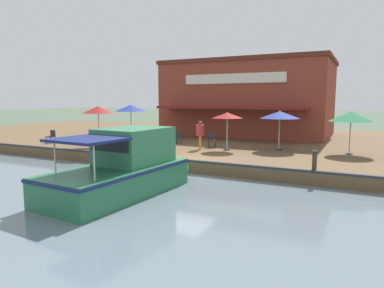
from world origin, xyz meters
name	(u,v)px	position (x,y,z in m)	size (l,w,h in m)	color
ground_plane	(184,174)	(0.00, 0.00, 0.00)	(220.00, 220.00, 0.00)	#4C5B47
quay_deck	(253,142)	(-11.00, 0.00, 0.30)	(22.00, 56.00, 0.60)	brown
quay_edge_fender	(185,160)	(-0.10, 0.00, 0.65)	(0.20, 50.40, 0.10)	#2D2D33
waterfront_restaurant	(249,98)	(-13.83, -1.25, 3.57)	(9.81, 12.90, 5.93)	brown
patio_umbrella_far_corner	(98,110)	(-2.19, -7.01, 2.84)	(1.90, 1.90, 2.51)	#B7B7B7
patio_umbrella_mid_patio_left	(131,108)	(-5.69, -7.21, 2.87)	(2.21, 2.21, 2.55)	#B7B7B7
patio_umbrella_back_row	(227,116)	(-4.34, 0.46, 2.55)	(1.72, 1.72, 2.16)	#B7B7B7
patio_umbrella_by_entrance	(351,117)	(-5.78, 6.72, 2.57)	(2.22, 2.22, 2.26)	#B7B7B7
patio_umbrella_near_quay_edge	(280,115)	(-5.68, 3.09, 2.60)	(2.21, 2.21, 2.24)	#B7B7B7
cafe_chair_back_row_seat	(51,136)	(-2.17, -11.08, 1.08)	(0.46, 0.46, 0.85)	#2D2D33
cafe_chair_beside_entrance	(152,144)	(-1.56, -2.77, 1.08)	(0.52, 0.52, 0.85)	#2D2D33
cafe_chair_far_corner_seat	(212,139)	(-5.01, -0.77, 1.08)	(0.59, 0.59, 0.85)	#2D2D33
cafe_chair_under_first_umbrella	(178,136)	(-5.70, -3.49, 1.08)	(0.56, 0.56, 0.85)	#2D2D33
person_mid_patio	(200,132)	(-3.92, -1.03, 1.62)	(0.46, 0.46, 1.64)	orange
motorboat_mid_row	(130,168)	(3.65, -0.31, 0.92)	(6.67, 2.86, 2.31)	#287047
mooring_post	(314,161)	(-0.35, 5.67, 1.03)	(0.22, 0.22, 0.84)	#473323
tree_downstream_bank	(279,79)	(-16.07, 0.64, 5.24)	(3.37, 3.20, 6.35)	brown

